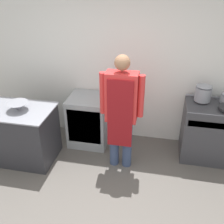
{
  "coord_description": "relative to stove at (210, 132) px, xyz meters",
  "views": [
    {
      "loc": [
        0.7,
        -1.98,
        2.75
      ],
      "look_at": [
        0.06,
        1.14,
        0.98
      ],
      "focal_mm": 42.0,
      "sensor_mm": 36.0,
      "label": 1
    }
  ],
  "objects": [
    {
      "name": "stock_pot",
      "position": [
        -0.19,
        0.11,
        0.61
      ],
      "size": [
        0.24,
        0.24,
        0.26
      ],
      "color": "gray",
      "rests_on": "stove"
    },
    {
      "name": "prep_counter",
      "position": [
        -2.92,
        -0.62,
        -0.03
      ],
      "size": [
        1.09,
        0.73,
        0.88
      ],
      "color": "#2D2D33",
      "rests_on": "ground_plane"
    },
    {
      "name": "mixing_bowl",
      "position": [
        -2.87,
        -0.62,
        0.47
      ],
      "size": [
        0.32,
        0.32,
        0.12
      ],
      "color": "gray",
      "rests_on": "prep_counter"
    },
    {
      "name": "fridge_unit",
      "position": [
        -1.98,
        0.02,
        -0.03
      ],
      "size": [
        0.65,
        0.62,
        0.86
      ],
      "color": "#93999E",
      "rests_on": "ground_plane"
    },
    {
      "name": "stove",
      "position": [
        0.0,
        0.0,
        0.0
      ],
      "size": [
        0.85,
        0.61,
        0.95
      ],
      "color": "#38383D",
      "rests_on": "ground_plane"
    },
    {
      "name": "wall_back",
      "position": [
        -1.52,
        0.38,
        0.88
      ],
      "size": [
        8.0,
        0.05,
        2.7
      ],
      "color": "white",
      "rests_on": "ground_plane"
    },
    {
      "name": "person_cook",
      "position": [
        -1.34,
        -0.5,
        0.54
      ],
      "size": [
        0.62,
        0.24,
        1.77
      ],
      "color": "#38476B",
      "rests_on": "ground_plane"
    }
  ]
}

